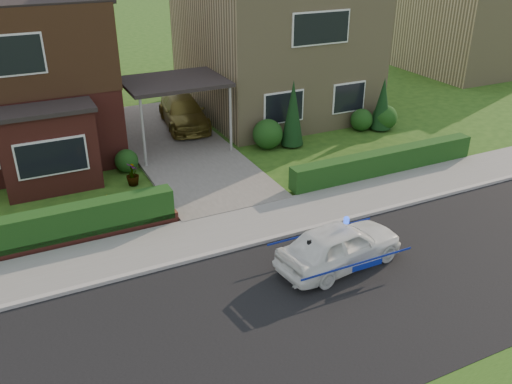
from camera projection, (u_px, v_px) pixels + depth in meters
ground at (328, 302)px, 12.84m from camera, size 120.00×120.00×0.00m
road at (328, 302)px, 12.84m from camera, size 60.00×6.00×0.02m
kerb at (269, 240)px, 15.27m from camera, size 60.00×0.16×0.12m
sidewalk at (253, 223)px, 16.12m from camera, size 60.00×2.00×0.10m
driveway at (178, 147)px, 21.68m from camera, size 3.80×12.00×0.12m
house_right at (273, 31)px, 24.77m from camera, size 7.50×8.06×7.25m
carport_link at (174, 83)px, 20.49m from camera, size 3.80×3.00×2.77m
dwarf_wall at (42, 246)px, 14.76m from camera, size 7.70×0.25×0.36m
hedge_left at (43, 249)px, 14.96m from camera, size 7.50×0.55×0.90m
hedge_right at (383, 174)px, 19.43m from camera, size 7.50×0.55×0.80m
shrub_left_mid at (81, 165)px, 18.47m from camera, size 1.32×1.32×1.32m
shrub_left_near at (127, 161)px, 19.45m from camera, size 0.84×0.84×0.84m
shrub_right_near at (268, 134)px, 21.40m from camera, size 1.20×1.20×1.20m
shrub_right_mid at (362, 120)px, 23.34m from camera, size 0.96×0.96×0.96m
shrub_right_far at (385, 117)px, 23.47m from camera, size 1.08×1.08×1.08m
conifer_a at (293, 115)px, 21.33m from camera, size 0.90×0.90×2.60m
conifer_b at (382, 105)px, 23.14m from camera, size 0.90×0.90×2.20m
neighbour_right at (467, 26)px, 32.43m from camera, size 6.50×7.00×5.20m
police_car at (340, 246)px, 13.97m from camera, size 3.23×3.67×1.36m
driveway_car at (183, 112)px, 23.51m from camera, size 2.23×4.38×1.22m
potted_plant_b at (103, 208)px, 16.25m from camera, size 0.56×0.52×0.80m
potted_plant_c at (133, 174)px, 18.43m from camera, size 0.55×0.55×0.81m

